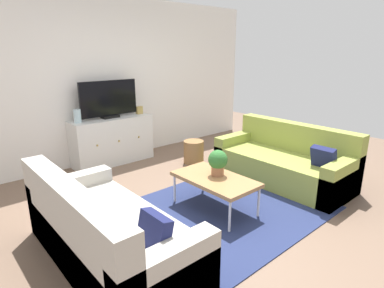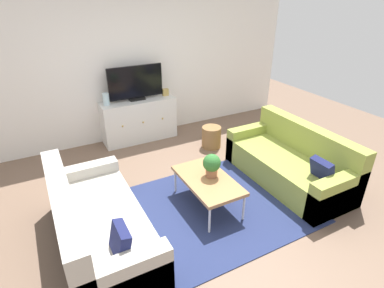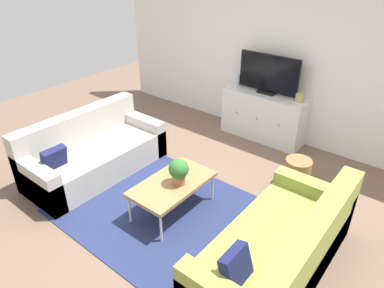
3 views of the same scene
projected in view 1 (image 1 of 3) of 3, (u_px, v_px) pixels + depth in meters
ground_plane at (210, 208)px, 3.87m from camera, size 10.00×10.00×0.00m
wall_back at (105, 81)px, 5.32m from camera, size 6.40×0.12×2.70m
area_rug at (219, 212)px, 3.76m from camera, size 2.50×1.90×0.01m
couch_left_side at (102, 236)px, 2.80m from camera, size 0.87×1.90×0.82m
couch_right_side at (286, 163)px, 4.62m from camera, size 0.87×1.90×0.82m
coffee_table at (215, 180)px, 3.73m from camera, size 0.57×1.00×0.41m
potted_plant at (218, 161)px, 3.74m from camera, size 0.23×0.23×0.31m
tv_console at (112, 140)px, 5.34m from camera, size 1.34×0.47×0.77m
flat_screen_tv at (109, 99)px, 5.16m from camera, size 0.98×0.16×0.61m
glass_vase at (77, 116)px, 4.86m from camera, size 0.11×0.11×0.21m
mantel_clock at (139, 110)px, 5.56m from camera, size 0.11×0.07×0.13m
wicker_basket at (194, 152)px, 5.38m from camera, size 0.34×0.34×0.38m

